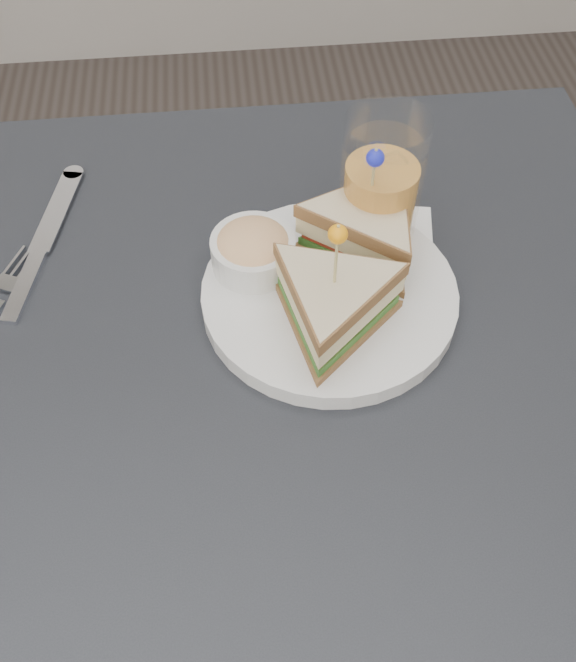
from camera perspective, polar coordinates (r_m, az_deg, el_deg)
The scene contains 5 objects.
ground_plane at distance 1.35m, azimuth -0.41°, elevation -21.56°, with size 3.50×3.50×0.00m, color #3F3833.
table at distance 0.73m, azimuth -0.71°, elevation -6.75°, with size 0.80×0.80×0.75m.
plate_meal at distance 0.69m, azimuth 3.72°, elevation 4.69°, with size 0.29×0.29×0.14m.
cutlery_knife at distance 0.80m, azimuth -18.49°, elevation 6.33°, with size 0.07×0.22×0.01m.
drink_set at distance 0.72m, azimuth 7.08°, elevation 10.31°, with size 0.14×0.14×0.16m.
Camera 1 is at (-0.03, -0.37, 1.30)m, focal length 40.00 mm.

